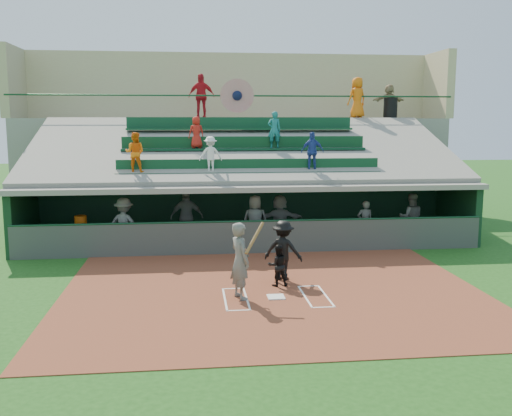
{
  "coord_description": "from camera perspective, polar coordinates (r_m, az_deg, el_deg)",
  "views": [
    {
      "loc": [
        -2.08,
        -13.84,
        4.45
      ],
      "look_at": [
        -0.11,
        3.5,
        1.8
      ],
      "focal_mm": 40.0,
      "sensor_mm": 36.0,
      "label": 1
    }
  ],
  "objects": [
    {
      "name": "dirt_slab",
      "position": [
        15.16,
        1.72,
        -8.4
      ],
      "size": [
        11.0,
        9.0,
        0.02
      ],
      "primitive_type": "cube",
      "color": "brown",
      "rests_on": "ground"
    },
    {
      "name": "trash_bin",
      "position": [
        27.72,
        13.29,
        9.7
      ],
      "size": [
        0.64,
        0.64,
        0.96
      ],
      "primitive_type": "cylinder",
      "color": "black",
      "rests_on": "concourse_slab"
    },
    {
      "name": "concourse_staff_b",
      "position": [
        27.0,
        10.08,
        10.8
      ],
      "size": [
        1.07,
        0.88,
        1.87
      ],
      "primitive_type": "imported",
      "rotation": [
        0.0,
        0.0,
        3.5
      ],
      "color": "orange",
      "rests_on": "concourse_slab"
    },
    {
      "name": "dugout_floor",
      "position": [
        21.17,
        -0.69,
        -3.45
      ],
      "size": [
        16.0,
        3.5,
        0.04
      ],
      "primitive_type": "cube",
      "color": "gray",
      "rests_on": "ground"
    },
    {
      "name": "batters_box_chalk",
      "position": [
        14.68,
        2.0,
        -8.92
      ],
      "size": [
        2.65,
        1.85,
        0.01
      ],
      "color": "silver",
      "rests_on": "dirt_slab"
    },
    {
      "name": "dugout_player_b",
      "position": [
        20.73,
        -6.93,
        -0.91
      ],
      "size": [
        1.19,
        0.52,
        2.0
      ],
      "primitive_type": "imported",
      "rotation": [
        0.0,
        0.0,
        3.11
      ],
      "color": "#585B56",
      "rests_on": "dugout_floor"
    },
    {
      "name": "dugout_player_a",
      "position": [
        20.06,
        -13.04,
        -1.61
      ],
      "size": [
        1.32,
        0.95,
        1.84
      ],
      "primitive_type": "imported",
      "rotation": [
        0.0,
        0.0,
        2.89
      ],
      "color": "#5B5D58",
      "rests_on": "dugout_floor"
    },
    {
      "name": "dugout_player_d",
      "position": [
        20.54,
        2.39,
        -1.19
      ],
      "size": [
        1.71,
        0.62,
        1.82
      ],
      "primitive_type": "imported",
      "rotation": [
        0.0,
        0.0,
        3.1
      ],
      "color": "#5D605B",
      "rests_on": "dugout_floor"
    },
    {
      "name": "catcher",
      "position": [
        15.55,
        2.18,
        -5.75
      ],
      "size": [
        0.59,
        0.47,
        1.14
      ],
      "primitive_type": "imported",
      "rotation": [
        0.0,
        0.0,
        3.22
      ],
      "color": "black",
      "rests_on": "dirt_slab"
    },
    {
      "name": "home_umpire",
      "position": [
        16.12,
        2.73,
        -4.23
      ],
      "size": [
        1.25,
        0.99,
        1.69
      ],
      "primitive_type": "imported",
      "rotation": [
        0.0,
        0.0,
        2.76
      ],
      "color": "black",
      "rests_on": "dirt_slab"
    },
    {
      "name": "white_table",
      "position": [
        21.0,
        -17.23,
        -2.85
      ],
      "size": [
        0.91,
        0.73,
        0.74
      ],
      "primitive_type": "cube",
      "rotation": [
        0.0,
        0.0,
        -0.12
      ],
      "color": "white",
      "rests_on": "dugout_floor"
    },
    {
      "name": "concourse_slab",
      "position": [
        27.51,
        -2.12,
        4.14
      ],
      "size": [
        20.0,
        3.0,
        4.6
      ],
      "primitive_type": "cube",
      "color": "gray",
      "rests_on": "ground"
    },
    {
      "name": "concourse_staff_a",
      "position": [
        26.66,
        -5.47,
        11.08
      ],
      "size": [
        1.21,
        0.56,
        2.02
      ],
      "primitive_type": "imported",
      "rotation": [
        0.0,
        0.0,
        3.2
      ],
      "color": "red",
      "rests_on": "concourse_slab"
    },
    {
      "name": "grandstand",
      "position": [
        24.54,
        -1.61,
        3.51
      ],
      "size": [
        20.4,
        10.4,
        7.8
      ],
      "color": "#444945",
      "rests_on": "ground"
    },
    {
      "name": "concourse_staff_c",
      "position": [
        28.63,
        13.15,
        10.34
      ],
      "size": [
        1.55,
        0.6,
        1.63
      ],
      "primitive_type": "imported",
      "rotation": [
        0.0,
        0.0,
        3.06
      ],
      "color": "tan",
      "rests_on": "concourse_slab"
    },
    {
      "name": "dugout_player_f",
      "position": [
        21.84,
        15.23,
        -0.93
      ],
      "size": [
        1.02,
        0.88,
        1.8
      ],
      "primitive_type": "imported",
      "rotation": [
        0.0,
        0.0,
        2.88
      ],
      "color": "#5D5F5A",
      "rests_on": "dugout_floor"
    },
    {
      "name": "batter_at_plate",
      "position": [
        14.36,
        -1.59,
        -5.26
      ],
      "size": [
        0.98,
        0.84,
        1.95
      ],
      "color": "#535551",
      "rests_on": "dirt_slab"
    },
    {
      "name": "ground",
      "position": [
        14.69,
        2.0,
        -9.0
      ],
      "size": [
        100.0,
        100.0,
        0.0
      ],
      "primitive_type": "plane",
      "color": "#1A4A14",
      "rests_on": "ground"
    },
    {
      "name": "dugout_player_e",
      "position": [
        21.07,
        10.83,
        -1.41
      ],
      "size": [
        0.59,
        0.41,
        1.58
      ],
      "primitive_type": "imported",
      "rotation": [
        0.0,
        0.0,
        3.09
      ],
      "color": "#555752",
      "rests_on": "dugout_floor"
    },
    {
      "name": "dugout_bench",
      "position": [
        22.39,
        -1.55,
        -2.19
      ],
      "size": [
        13.39,
        4.06,
        0.41
      ],
      "primitive_type": "cube",
      "rotation": [
        0.0,
        0.0,
        0.27
      ],
      "color": "#945E36",
      "rests_on": "dugout_floor"
    },
    {
      "name": "water_cooler",
      "position": [
        20.81,
        -17.13,
        -1.32
      ],
      "size": [
        0.42,
        0.42,
        0.42
      ],
      "primitive_type": "cylinder",
      "color": "#DF5C0D",
      "rests_on": "white_table"
    },
    {
      "name": "home_plate",
      "position": [
        14.68,
        2.0,
        -8.87
      ],
      "size": [
        0.43,
        0.43,
        0.03
      ],
      "primitive_type": "cube",
      "color": "white",
      "rests_on": "dirt_slab"
    },
    {
      "name": "dugout_player_c",
      "position": [
        20.23,
        -0.08,
        -1.3
      ],
      "size": [
        0.95,
        0.67,
        1.84
      ],
      "primitive_type": "imported",
      "rotation": [
        0.0,
        0.0,
        3.05
      ],
      "color": "#545651",
      "rests_on": "dugout_floor"
    }
  ]
}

